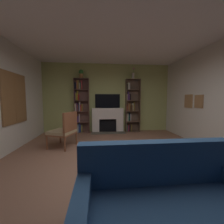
# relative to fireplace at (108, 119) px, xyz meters

# --- Properties ---
(ground_plane) EXTENTS (7.70, 7.70, 0.00)m
(ground_plane) POSITION_rel_fireplace_xyz_m (0.00, -3.09, -0.54)
(ground_plane) COLOR #90634D
(wall_back_accent) EXTENTS (5.43, 0.06, 2.86)m
(wall_back_accent) POSITION_rel_fireplace_xyz_m (0.00, 0.15, 0.90)
(wall_back_accent) COLOR #B4BC6E
(wall_back_accent) RESTS_ON ground_plane
(ceiling) EXTENTS (5.43, 6.54, 0.06)m
(ceiling) POSITION_rel_fireplace_xyz_m (0.00, -3.09, 2.36)
(ceiling) COLOR white
(ceiling) RESTS_ON wall_back_accent
(fireplace) EXTENTS (1.41, 0.53, 1.01)m
(fireplace) POSITION_rel_fireplace_xyz_m (0.00, 0.00, 0.00)
(fireplace) COLOR white
(fireplace) RESTS_ON ground_plane
(tv) EXTENTS (1.04, 0.06, 0.58)m
(tv) POSITION_rel_fireplace_xyz_m (0.00, 0.09, 0.77)
(tv) COLOR black
(tv) RESTS_ON fireplace
(bookshelf_left) EXTENTS (0.60, 0.27, 2.22)m
(bookshelf_left) POSITION_rel_fireplace_xyz_m (-1.13, 0.02, 0.56)
(bookshelf_left) COLOR brown
(bookshelf_left) RESTS_ON ground_plane
(bookshelf_right) EXTENTS (0.60, 0.28, 2.22)m
(bookshelf_right) POSITION_rel_fireplace_xyz_m (1.00, 0.02, 0.52)
(bookshelf_right) COLOR brown
(bookshelf_right) RESTS_ON ground_plane
(potted_plant) EXTENTS (0.19, 0.19, 0.35)m
(potted_plant) POSITION_rel_fireplace_xyz_m (-1.07, -0.03, 1.88)
(potted_plant) COLOR #AA7846
(potted_plant) RESTS_ON bookshelf_left
(vase_with_flowers) EXTENTS (0.10, 0.10, 0.45)m
(vase_with_flowers) POSITION_rel_fireplace_xyz_m (1.07, -0.03, 1.84)
(vase_with_flowers) COLOR beige
(vase_with_flowers) RESTS_ON bookshelf_right
(couch) EXTENTS (1.78, 0.95, 0.89)m
(couch) POSITION_rel_fireplace_xyz_m (0.26, -4.69, -0.26)
(couch) COLOR #315787
(couch) RESTS_ON ground_plane
(armchair) EXTENTS (0.80, 0.82, 1.02)m
(armchair) POSITION_rel_fireplace_xyz_m (-1.36, -1.80, -0.03)
(armchair) COLOR brown
(armchair) RESTS_ON ground_plane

